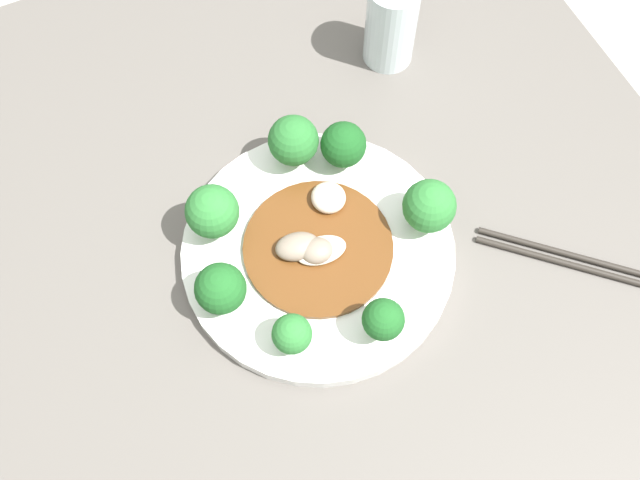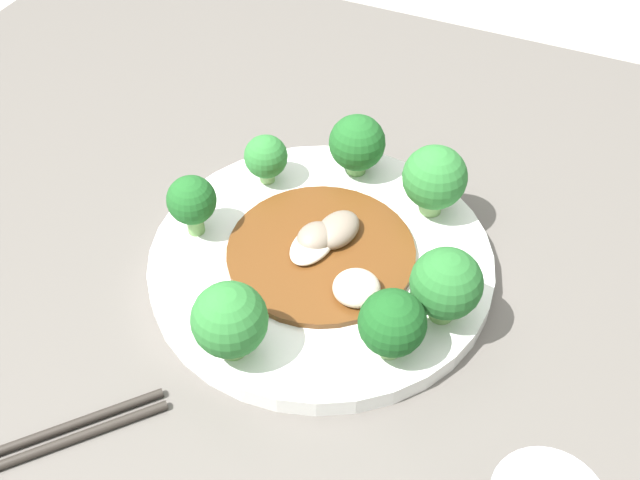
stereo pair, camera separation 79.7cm
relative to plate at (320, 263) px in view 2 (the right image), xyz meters
The scene contains 11 objects.
table 0.39m from the plate, ahead, with size 1.09×0.92×0.75m.
plate is the anchor object (origin of this frame).
broccoli_east 0.13m from the plate, ahead, with size 0.04×0.04×0.06m.
broccoli_southwest 0.13m from the plate, 126.49° to the right, with size 0.06×0.06×0.07m.
broccoli_south 0.13m from the plate, 83.24° to the right, with size 0.05×0.05×0.06m.
broccoli_west 0.13m from the plate, 169.94° to the left, with size 0.06×0.06×0.07m.
broccoli_northwest 0.12m from the plate, 142.04° to the left, with size 0.05×0.05×0.06m.
broccoli_north 0.13m from the plate, 80.25° to the left, with size 0.06×0.06×0.07m.
broccoli_southeast 0.12m from the plate, 39.19° to the right, with size 0.04×0.04×0.05m.
stirfry_center 0.02m from the plate, behind, with size 0.17×0.17×0.02m.
chopsticks 0.28m from the plate, 63.96° to the left, with size 0.15×0.16×0.01m.
Camera 2 is at (-0.21, 0.41, 1.25)m, focal length 42.00 mm.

